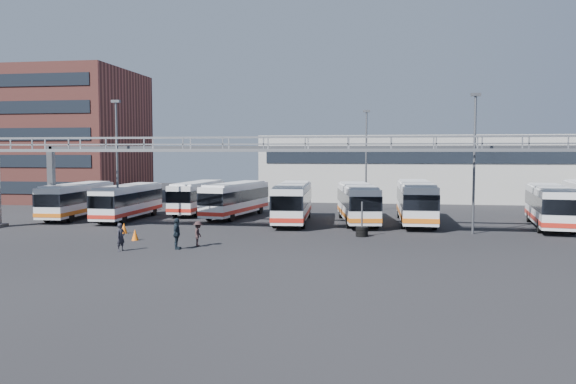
# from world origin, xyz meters

# --- Properties ---
(ground) EXTENTS (140.00, 140.00, 0.00)m
(ground) POSITION_xyz_m (0.00, 0.00, 0.00)
(ground) COLOR black
(ground) RESTS_ON ground
(gantry) EXTENTS (51.40, 5.15, 7.10)m
(gantry) POSITION_xyz_m (0.00, 5.87, 5.51)
(gantry) COLOR gray
(gantry) RESTS_ON ground
(apartment_building) EXTENTS (18.00, 15.00, 16.00)m
(apartment_building) POSITION_xyz_m (-34.00, 30.00, 8.00)
(apartment_building) COLOR brown
(apartment_building) RESTS_ON ground
(warehouse) EXTENTS (42.00, 14.00, 8.00)m
(warehouse) POSITION_xyz_m (12.00, 38.00, 4.00)
(warehouse) COLOR #9E9E99
(warehouse) RESTS_ON ground
(light_pole_left) EXTENTS (0.70, 0.35, 10.21)m
(light_pole_left) POSITION_xyz_m (-16.00, 8.00, 5.73)
(light_pole_left) COLOR #4C4F54
(light_pole_left) RESTS_ON ground
(light_pole_mid) EXTENTS (0.70, 0.35, 10.21)m
(light_pole_mid) POSITION_xyz_m (12.00, 7.00, 5.73)
(light_pole_mid) COLOR #4C4F54
(light_pole_mid) RESTS_ON ground
(light_pole_back) EXTENTS (0.70, 0.35, 10.21)m
(light_pole_back) POSITION_xyz_m (4.00, 22.00, 5.73)
(light_pole_back) COLOR #4C4F54
(light_pole_back) RESTS_ON ground
(bus_0) EXTENTS (2.79, 10.44, 3.15)m
(bus_0) POSITION_xyz_m (-21.82, 11.92, 1.74)
(bus_0) COLOR silver
(bus_0) RESTS_ON ground
(bus_1) EXTENTS (2.36, 10.15, 3.08)m
(bus_1) POSITION_xyz_m (-16.74, 11.56, 1.71)
(bus_1) COLOR silver
(bus_1) RESTS_ON ground
(bus_2) EXTENTS (2.70, 10.27, 3.10)m
(bus_2) POSITION_xyz_m (-12.23, 17.38, 1.71)
(bus_2) COLOR silver
(bus_2) RESTS_ON ground
(bus_3) EXTENTS (4.23, 10.73, 3.18)m
(bus_3) POSITION_xyz_m (-7.74, 14.76, 1.76)
(bus_3) COLOR silver
(bus_3) RESTS_ON ground
(bus_4) EXTENTS (3.17, 11.14, 3.35)m
(bus_4) POSITION_xyz_m (-1.95, 11.48, 1.85)
(bus_4) COLOR silver
(bus_4) RESTS_ON ground
(bus_5) EXTENTS (4.05, 11.06, 3.29)m
(bus_5) POSITION_xyz_m (3.46, 12.17, 1.82)
(bus_5) COLOR silver
(bus_5) RESTS_ON ground
(bus_6) EXTENTS (2.69, 11.55, 3.51)m
(bus_6) POSITION_xyz_m (8.29, 12.58, 1.94)
(bus_6) COLOR silver
(bus_6) RESTS_ON ground
(bus_8) EXTENTS (4.09, 11.19, 3.32)m
(bus_8) POSITION_xyz_m (18.56, 11.44, 1.84)
(bus_8) COLOR silver
(bus_8) RESTS_ON ground
(pedestrian_a) EXTENTS (0.58, 0.71, 1.69)m
(pedestrian_a) POSITION_xyz_m (-10.23, -3.67, 0.84)
(pedestrian_a) COLOR #212129
(pedestrian_a) RESTS_ON ground
(pedestrian_c) EXTENTS (0.71, 1.10, 1.61)m
(pedestrian_c) POSITION_xyz_m (-6.15, -1.29, 0.80)
(pedestrian_c) COLOR black
(pedestrian_c) RESTS_ON ground
(pedestrian_d) EXTENTS (0.61, 1.18, 1.93)m
(pedestrian_d) POSITION_xyz_m (-7.11, -2.57, 0.97)
(pedestrian_d) COLOR black
(pedestrian_d) RESTS_ON ground
(cone_left) EXTENTS (0.56, 0.56, 0.75)m
(cone_left) POSITION_xyz_m (-11.14, 0.38, 0.38)
(cone_left) COLOR orange
(cone_left) RESTS_ON ground
(cone_right) EXTENTS (0.51, 0.51, 0.79)m
(cone_right) POSITION_xyz_m (-13.31, 3.32, 0.40)
(cone_right) COLOR orange
(cone_right) RESTS_ON ground
(tire_stack) EXTENTS (0.87, 0.87, 2.48)m
(tire_stack) POSITION_xyz_m (4.01, 4.50, 0.42)
(tire_stack) COLOR black
(tire_stack) RESTS_ON ground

